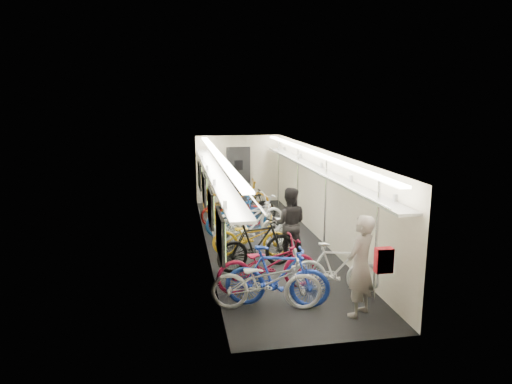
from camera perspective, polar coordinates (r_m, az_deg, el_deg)
name	(u,v)px	position (r m, az deg, el deg)	size (l,w,h in m)	color
train_car_shell	(247,176)	(12.05, -1.17, 2.00)	(10.00, 10.00, 10.00)	black
bicycle_0	(266,281)	(8.14, 1.31, -11.12)	(0.68, 1.95, 1.03)	#B6B5BA
bicycle_1	(277,277)	(8.22, 2.68, -10.52)	(0.53, 1.87, 1.13)	#1C37AA
bicycle_2	(267,264)	(8.88, 1.43, -9.05)	(0.70, 2.00, 1.05)	maroon
bicycle_3	(257,245)	(9.95, 0.09, -6.59)	(0.52, 1.85, 1.11)	black
bicycle_4	(250,237)	(10.76, -0.70, -5.62)	(0.63, 1.81, 0.95)	#C28C12
bicycle_5	(251,225)	(11.37, -0.57, -4.12)	(0.55, 1.94, 1.16)	silver
bicycle_6	(249,217)	(12.17, -0.91, -3.10)	(0.77, 2.20, 1.15)	silver
bicycle_7	(237,215)	(12.45, -2.42, -2.91)	(0.51, 1.82, 1.09)	navy
bicycle_8	(233,210)	(13.25, -2.95, -2.31)	(0.64, 1.85, 0.97)	maroon
bicycle_9	(247,206)	(13.60, -1.16, -1.75)	(0.50, 1.76, 1.06)	black
bicycle_10	(236,198)	(14.61, -2.47, -0.70)	(0.74, 2.13, 1.12)	#C28112
bicycle_11	(337,268)	(8.90, 10.04, -9.37)	(0.47, 1.67, 1.00)	silver
passenger_near	(360,266)	(7.98, 12.92, -9.01)	(0.65, 0.42, 1.77)	gray
passenger_mid	(289,223)	(10.54, 4.17, -3.94)	(0.82, 0.64, 1.69)	black
backpack	(384,260)	(7.16, 15.69, -8.21)	(0.26, 0.14, 0.38)	red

